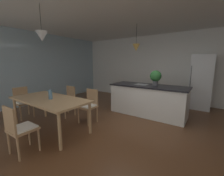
{
  "coord_description": "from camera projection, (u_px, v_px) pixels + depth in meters",
  "views": [
    {
      "loc": [
        1.49,
        -2.82,
        1.55
      ],
      "look_at": [
        -0.54,
        0.08,
        0.93
      ],
      "focal_mm": 22.95,
      "sensor_mm": 36.0,
      "label": 1
    }
  ],
  "objects": [
    {
      "name": "dining_table",
      "position": [
        49.0,
        101.0,
        3.29
      ],
      "size": [
        1.95,
        0.93,
        0.75
      ],
      "color": "tan",
      "rests_on": "ground_plane"
    },
    {
      "name": "pendant_over_table",
      "position": [
        42.0,
        36.0,
        2.87
      ],
      "size": [
        0.23,
        0.23,
        0.71
      ],
      "color": "black"
    },
    {
      "name": "vase_on_dining_table",
      "position": [
        50.0,
        94.0,
        3.22
      ],
      "size": [
        0.08,
        0.08,
        0.21
      ],
      "color": "slate",
      "rests_on": "dining_table"
    },
    {
      "name": "wall_back_kitchen",
      "position": [
        168.0,
        68.0,
        5.79
      ],
      "size": [
        10.0,
        0.12,
        2.7
      ],
      "primitive_type": "cube",
      "color": "silver",
      "rests_on": "ground_plane"
    },
    {
      "name": "window_wall_left_glazing",
      "position": [
        35.0,
        68.0,
        5.45
      ],
      "size": [
        0.06,
        8.4,
        2.7
      ],
      "primitive_type": "cube",
      "color": "#9EB7C6",
      "rests_on": "ground_plane"
    },
    {
      "name": "chair_far_left",
      "position": [
        68.0,
        100.0,
        4.25
      ],
      "size": [
        0.42,
        0.42,
        0.87
      ],
      "color": "#A87F56",
      "rests_on": "ground_plane"
    },
    {
      "name": "kitchen_island",
      "position": [
        148.0,
        100.0,
        4.34
      ],
      "size": [
        2.24,
        0.85,
        0.91
      ],
      "color": "silver",
      "rests_on": "ground_plane"
    },
    {
      "name": "chair_near_right",
      "position": [
        20.0,
        128.0,
        2.41
      ],
      "size": [
        0.41,
        0.41,
        0.87
      ],
      "color": "#A87F56",
      "rests_on": "ground_plane"
    },
    {
      "name": "refrigerator",
      "position": [
        201.0,
        82.0,
        4.85
      ],
      "size": [
        0.66,
        0.67,
        1.83
      ],
      "color": "silver",
      "rests_on": "ground_plane"
    },
    {
      "name": "pendant_over_island_main",
      "position": [
        136.0,
        48.0,
        4.32
      ],
      "size": [
        0.22,
        0.22,
        0.8
      ],
      "color": "black"
    },
    {
      "name": "potted_plant_on_island",
      "position": [
        156.0,
        77.0,
        4.11
      ],
      "size": [
        0.32,
        0.32,
        0.45
      ],
      "color": "#4C4C51",
      "rests_on": "kitchen_island"
    },
    {
      "name": "ceiling_slab",
      "position": [
        131.0,
        3.0,
        2.91
      ],
      "size": [
        10.0,
        8.4,
        0.12
      ],
      "primitive_type": "cube",
      "color": "silver"
    },
    {
      "name": "chair_window_end",
      "position": [
        23.0,
        101.0,
        4.09
      ],
      "size": [
        0.42,
        0.42,
        0.87
      ],
      "color": "#A87F56",
      "rests_on": "ground_plane"
    },
    {
      "name": "ground_plane",
      "position": [
        129.0,
        130.0,
        3.39
      ],
      "size": [
        10.0,
        8.4,
        0.04
      ],
      "primitive_type": "cube",
      "color": "brown"
    },
    {
      "name": "chair_far_right",
      "position": [
        89.0,
        105.0,
        3.76
      ],
      "size": [
        0.4,
        0.4,
        0.87
      ],
      "color": "#A87F56",
      "rests_on": "ground_plane"
    }
  ]
}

